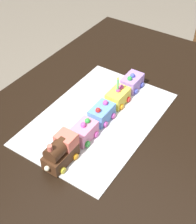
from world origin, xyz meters
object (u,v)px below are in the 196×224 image
dining_table (119,133)px  birthday_candle (118,83)px  cake_car_gondola_lemon (118,97)px  cake_car_tanker_bubblegum (84,132)px  cake_car_hopper_lavender (132,82)px  cake_locomotive (61,151)px  cake_car_caboose_sky_blue (102,113)px

dining_table → birthday_candle: bearing=43.5°
cake_car_gondola_lemon → cake_car_tanker_bubblegum: bearing=180.0°
cake_car_gondola_lemon → cake_car_hopper_lavender: 0.12m
dining_table → cake_car_gondola_lemon: size_ratio=14.00×
cake_car_tanker_bubblegum → birthday_candle: bearing=-0.0°
cake_car_gondola_lemon → birthday_candle: size_ratio=1.69×
cake_car_tanker_bubblegum → cake_car_gondola_lemon: bearing=0.0°
cake_locomotive → birthday_candle: birthday_candle is taller
cake_locomotive → cake_car_tanker_bubblegum: size_ratio=1.40×
cake_car_caboose_sky_blue → birthday_candle: 0.13m
dining_table → cake_car_hopper_lavender: cake_car_hopper_lavender is taller
cake_locomotive → cake_car_gondola_lemon: 0.37m
cake_car_gondola_lemon → birthday_candle: (-0.01, -0.00, 0.07)m
cake_car_gondola_lemon → cake_car_hopper_lavender: same height
dining_table → cake_car_caboose_sky_blue: bearing=146.9°
cake_locomotive → dining_table: bearing=-7.9°
cake_car_caboose_sky_blue → birthday_candle: bearing=-0.0°
dining_table → cake_car_gondola_lemon: cake_car_gondola_lemon is taller
cake_locomotive → birthday_candle: bearing=-0.0°
cake_car_tanker_bubblegum → cake_car_caboose_sky_blue: 0.12m
cake_car_caboose_sky_blue → cake_car_tanker_bubblegum: bearing=180.0°
dining_table → cake_locomotive: 0.35m
cake_locomotive → cake_car_caboose_sky_blue: size_ratio=1.40×
cake_car_caboose_sky_blue → cake_car_gondola_lemon: 0.12m
cake_car_caboose_sky_blue → cake_car_hopper_lavender: bearing=0.0°
cake_car_tanker_bubblegum → cake_locomotive: bearing=-180.0°
cake_car_hopper_lavender → birthday_candle: (-0.12, -0.00, 0.07)m
dining_table → cake_car_hopper_lavender: size_ratio=14.00×
cake_car_caboose_sky_blue → cake_car_gondola_lemon: same height
cake_car_caboose_sky_blue → cake_car_hopper_lavender: (0.24, 0.00, 0.00)m
dining_table → cake_car_hopper_lavender: (0.17, 0.04, 0.14)m
cake_car_caboose_sky_blue → cake_car_hopper_lavender: 0.24m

